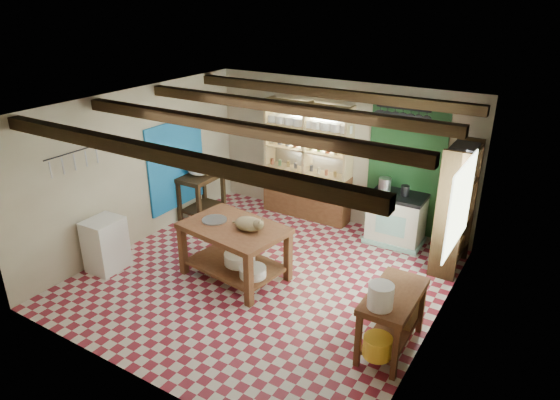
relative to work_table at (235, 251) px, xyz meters
The scene contains 30 objects.
floor 0.61m from the work_table, 25.65° to the left, with size 5.00×5.00×0.02m, color maroon.
ceiling 2.22m from the work_table, 25.65° to the left, with size 5.00×5.00×0.02m, color #414246.
wall_back 2.85m from the work_table, 81.76° to the left, with size 5.00×0.04×2.60m, color #BEB399.
wall_front 2.50m from the work_table, 80.45° to the right, with size 5.00×0.04×2.60m, color #BEB399.
wall_left 2.29m from the work_table, behind, with size 0.04×5.00×2.60m, color #BEB399.
wall_right 3.02m from the work_table, ahead, with size 0.04×5.00×2.60m, color #BEB399.
ceiling_beams 2.10m from the work_table, 25.65° to the left, with size 5.00×3.80×0.15m, color #372513.
blue_wall_patch 2.44m from the work_table, 152.42° to the left, with size 0.04×1.40×1.60m, color #1767AC.
green_wall_patch 3.23m from the work_table, 58.33° to the left, with size 1.30×0.04×2.30m, color #1A431E.
window_back 2.96m from the work_table, 92.38° to the left, with size 0.90×0.02×0.80m, color silver.
window_right 3.25m from the work_table, 22.47° to the left, with size 0.02×1.30×1.20m, color silver.
utensil_rail 2.66m from the work_table, 153.71° to the right, with size 0.06×0.90×0.28m, color black.
pot_rack 3.28m from the work_table, 53.77° to the left, with size 0.86×0.12×0.36m, color black.
shelving_unit 2.59m from the work_table, 93.69° to the left, with size 1.70×0.34×2.20m, color tan.
tall_rack 3.38m from the work_table, 36.66° to the left, with size 0.40×0.86×2.00m, color #372513.
work_table is the anchor object (origin of this frame).
stove 2.87m from the work_table, 54.48° to the left, with size 0.91×0.61×0.89m, color white.
prep_table 2.29m from the work_table, 142.37° to the left, with size 0.58×0.85×0.86m, color #372513.
white_cabinet 2.02m from the work_table, 155.01° to the right, with size 0.46×0.55×0.83m, color white.
right_counter 2.59m from the work_table, ahead, with size 0.54×1.09×0.78m, color brown.
cat 0.58m from the work_table, ahead, with size 0.42×0.32×0.19m, color #998459.
steel_tray 0.56m from the work_table, behind, with size 0.38×0.38×0.02m, color #AAAAB2.
basin_large 0.14m from the work_table, 37.39° to the left, with size 0.47×0.47×0.16m, color white.
basin_small 0.48m from the work_table, 20.14° to the right, with size 0.39×0.39×0.14m, color white.
kettle_left 2.79m from the work_table, 58.70° to the left, with size 0.21×0.21×0.24m, color #AAAAB2.
kettle_right 2.98m from the work_table, 52.91° to the left, with size 0.14×0.14×0.18m, color black.
enamel_bowl 2.35m from the work_table, 142.37° to the left, with size 0.43×0.43×0.22m, color white.
white_bucket 2.66m from the work_table, 15.29° to the right, with size 0.29×0.29×0.29m, color white.
wicker_basket 2.57m from the work_table, ahead, with size 0.39×0.31×0.27m, color #9E723F.
yellow_tub 2.70m from the work_table, 17.04° to the right, with size 0.33×0.33×0.24m, color yellow.
Camera 1 is at (3.63, -5.40, 4.04)m, focal length 32.00 mm.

